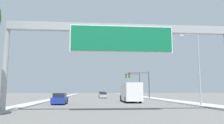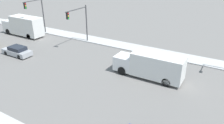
{
  "view_description": "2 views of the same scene",
  "coord_description": "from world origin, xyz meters",
  "px_view_note": "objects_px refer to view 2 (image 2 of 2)",
  "views": [
    {
      "loc": [
        -2.53,
        -1.06,
        1.91
      ],
      "look_at": [
        0.0,
        27.87,
        5.67
      ],
      "focal_mm": 35.0,
      "sensor_mm": 36.0,
      "label": 1
    },
    {
      "loc": [
        -18.53,
        26.26,
        12.51
      ],
      "look_at": [
        -0.08,
        37.03,
        2.68
      ],
      "focal_mm": 35.0,
      "sensor_mm": 36.0,
      "label": 2
    }
  ],
  "objects_px": {
    "truck_box_primary": "(24,26)",
    "traffic_light_near_intersection": "(80,19)",
    "truck_box_secondary": "(151,65)",
    "car_mid_right": "(17,51)",
    "traffic_light_mid_block": "(37,11)"
  },
  "relations": [
    {
      "from": "car_mid_right",
      "to": "truck_box_primary",
      "type": "xyz_separation_m",
      "value": [
        7.0,
        6.83,
        1.15
      ]
    },
    {
      "from": "truck_box_primary",
      "to": "truck_box_secondary",
      "type": "distance_m",
      "value": 26.31
    },
    {
      "from": "car_mid_right",
      "to": "traffic_light_mid_block",
      "type": "height_order",
      "value": "traffic_light_mid_block"
    },
    {
      "from": "traffic_light_near_intersection",
      "to": "traffic_light_mid_block",
      "type": "relative_size",
      "value": 0.94
    },
    {
      "from": "truck_box_primary",
      "to": "truck_box_secondary",
      "type": "bearing_deg",
      "value": -97.65
    },
    {
      "from": "truck_box_secondary",
      "to": "traffic_light_near_intersection",
      "type": "height_order",
      "value": "traffic_light_near_intersection"
    },
    {
      "from": "car_mid_right",
      "to": "truck_box_primary",
      "type": "distance_m",
      "value": 9.85
    },
    {
      "from": "car_mid_right",
      "to": "truck_box_secondary",
      "type": "bearing_deg",
      "value": -79.69
    },
    {
      "from": "traffic_light_near_intersection",
      "to": "traffic_light_mid_block",
      "type": "height_order",
      "value": "traffic_light_mid_block"
    },
    {
      "from": "truck_box_secondary",
      "to": "traffic_light_near_intersection",
      "type": "relative_size",
      "value": 1.34
    },
    {
      "from": "car_mid_right",
      "to": "traffic_light_near_intersection",
      "type": "xyz_separation_m",
      "value": [
        8.64,
        -5.13,
        3.55
      ]
    },
    {
      "from": "truck_box_secondary",
      "to": "traffic_light_near_intersection",
      "type": "xyz_separation_m",
      "value": [
        5.14,
        14.11,
        2.66
      ]
    },
    {
      "from": "car_mid_right",
      "to": "traffic_light_near_intersection",
      "type": "relative_size",
      "value": 0.75
    },
    {
      "from": "car_mid_right",
      "to": "truck_box_secondary",
      "type": "relative_size",
      "value": 0.56
    },
    {
      "from": "truck_box_primary",
      "to": "traffic_light_near_intersection",
      "type": "bearing_deg",
      "value": -82.2
    }
  ]
}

